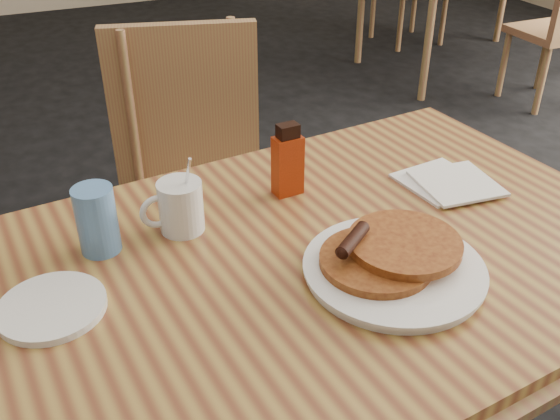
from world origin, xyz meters
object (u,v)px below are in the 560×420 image
object	(u,v)px
main_table	(322,268)
chair_main_far	(198,165)
pancake_plate	(392,263)
coffee_mug	(179,206)
blue_tumbler	(97,220)
syrup_bottle	(288,162)

from	to	relation	value
main_table	chair_main_far	size ratio (longest dim) A/B	1.39
pancake_plate	main_table	bearing A→B (deg)	124.07
chair_main_far	coffee_mug	bearing A→B (deg)	-94.22
main_table	coffee_mug	bearing A→B (deg)	142.33
chair_main_far	blue_tumbler	bearing A→B (deg)	-105.40
main_table	pancake_plate	bearing A→B (deg)	-55.93
blue_tumbler	pancake_plate	bearing A→B (deg)	-31.69
chair_main_far	coffee_mug	size ratio (longest dim) A/B	6.21
main_table	coffee_mug	xyz separation A→B (m)	(-0.21, 0.16, 0.09)
main_table	chair_main_far	xyz separation A→B (m)	(0.00, 0.75, -0.15)
chair_main_far	main_table	bearing A→B (deg)	-75.00
pancake_plate	blue_tumbler	distance (m)	0.50
chair_main_far	coffee_mug	world-z (taller)	chair_main_far
chair_main_far	pancake_plate	world-z (taller)	chair_main_far
main_table	chair_main_far	distance (m)	0.76
syrup_bottle	blue_tumbler	distance (m)	0.38
main_table	blue_tumbler	bearing A→B (deg)	156.17
pancake_plate	coffee_mug	size ratio (longest dim) A/B	1.98
pancake_plate	coffee_mug	bearing A→B (deg)	136.36
chair_main_far	pancake_plate	distance (m)	0.88
coffee_mug	chair_main_far	bearing A→B (deg)	83.46
coffee_mug	blue_tumbler	distance (m)	0.14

